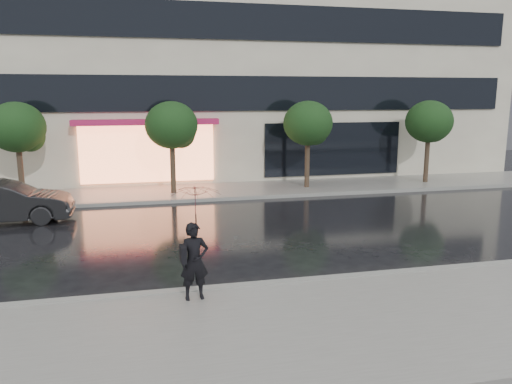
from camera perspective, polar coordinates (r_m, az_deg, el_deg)
name	(u,v)px	position (r m, az deg, el deg)	size (l,w,h in m)	color
ground	(321,268)	(12.75, 7.39, -8.56)	(120.00, 120.00, 0.00)	black
sidewalk_near	(380,322)	(9.98, 14.04, -14.22)	(60.00, 4.50, 0.12)	slate
sidewalk_far	(241,190)	(22.31, -1.71, 0.24)	(60.00, 3.50, 0.12)	slate
curb_near	(336,279)	(11.86, 9.08, -9.80)	(60.00, 0.25, 0.14)	gray
curb_far	(249,197)	(20.63, -0.77, -0.63)	(60.00, 0.25, 0.14)	gray
office_building	(213,8)	(29.89, -4.89, 20.20)	(30.00, 12.76, 18.00)	beige
bg_building_right	(493,50)	(49.68, 25.50, 14.40)	(12.00, 12.00, 16.00)	#4C4C54
tree_far_west	(19,129)	(21.83, -25.49, 6.51)	(2.20, 2.20, 3.99)	#33261C
tree_mid_west	(173,127)	(21.35, -9.47, 7.35)	(2.20, 2.20, 3.99)	#33261C
tree_mid_east	(309,125)	(22.53, 6.08, 7.63)	(2.20, 2.20, 3.99)	#33261C
tree_far_east	(430,123)	(25.12, 19.25, 7.44)	(2.20, 2.20, 3.99)	#33261C
parked_car	(4,202)	(18.70, -26.85, -1.06)	(1.52, 4.35, 1.43)	black
pedestrian_with_umbrella	(195,223)	(10.12, -6.96, -3.50)	(1.11, 1.12, 2.39)	black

